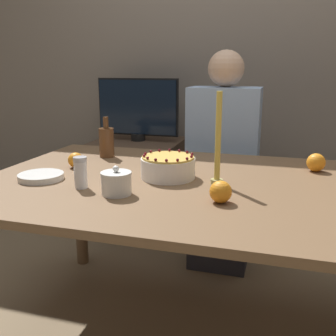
% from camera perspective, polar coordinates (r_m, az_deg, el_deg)
% --- Properties ---
extents(wall_behind, '(8.00, 0.05, 2.60)m').
position_cam_1_polar(wall_behind, '(2.89, 9.88, 16.84)').
color(wall_behind, slate).
rests_on(wall_behind, ground_plane).
extents(dining_table, '(1.67, 1.12, 0.73)m').
position_cam_1_polar(dining_table, '(1.60, 2.83, -4.89)').
color(dining_table, brown).
rests_on(dining_table, ground_plane).
extents(cake, '(0.22, 0.22, 0.10)m').
position_cam_1_polar(cake, '(1.61, 0.00, 0.14)').
color(cake, white).
rests_on(cake, dining_table).
extents(sugar_bowl, '(0.11, 0.11, 0.11)m').
position_cam_1_polar(sugar_bowl, '(1.42, -7.50, -2.16)').
color(sugar_bowl, white).
rests_on(sugar_bowl, dining_table).
extents(sugar_shaker, '(0.05, 0.05, 0.12)m').
position_cam_1_polar(sugar_shaker, '(1.51, -12.57, -0.62)').
color(sugar_shaker, white).
rests_on(sugar_shaker, dining_table).
extents(plate_stack, '(0.18, 0.18, 0.02)m').
position_cam_1_polar(plate_stack, '(1.68, -17.96, -1.18)').
color(plate_stack, white).
rests_on(plate_stack, dining_table).
extents(candle, '(0.05, 0.05, 0.36)m').
position_cam_1_polar(candle, '(1.51, 7.23, 3.18)').
color(candle, tan).
rests_on(candle, dining_table).
extents(bottle, '(0.08, 0.08, 0.20)m').
position_cam_1_polar(bottle, '(2.01, -8.91, 3.79)').
color(bottle, brown).
rests_on(bottle, dining_table).
extents(orange_fruit_0, '(0.08, 0.08, 0.08)m').
position_cam_1_polar(orange_fruit_0, '(1.33, 7.64, -3.45)').
color(orange_fruit_0, orange).
rests_on(orange_fruit_0, dining_table).
extents(orange_fruit_1, '(0.08, 0.08, 0.08)m').
position_cam_1_polar(orange_fruit_1, '(1.83, 20.68, 0.75)').
color(orange_fruit_1, orange).
rests_on(orange_fruit_1, dining_table).
extents(orange_fruit_2, '(0.07, 0.07, 0.07)m').
position_cam_1_polar(orange_fruit_2, '(1.83, -13.25, 1.13)').
color(orange_fruit_2, orange).
rests_on(orange_fruit_2, dining_table).
extents(person_man_blue_shirt, '(0.40, 0.34, 1.26)m').
position_cam_1_polar(person_man_blue_shirt, '(2.33, 7.88, -1.05)').
color(person_man_blue_shirt, '#2D2D38').
rests_on(person_man_blue_shirt, ground_plane).
extents(side_cabinet, '(0.61, 0.52, 0.67)m').
position_cam_1_polar(side_cabinet, '(2.87, -4.21, -2.55)').
color(side_cabinet, '#4C3828').
rests_on(side_cabinet, ground_plane).
extents(tv_monitor, '(0.58, 0.10, 0.43)m').
position_cam_1_polar(tv_monitor, '(2.76, -4.41, 8.60)').
color(tv_monitor, black).
rests_on(tv_monitor, side_cabinet).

